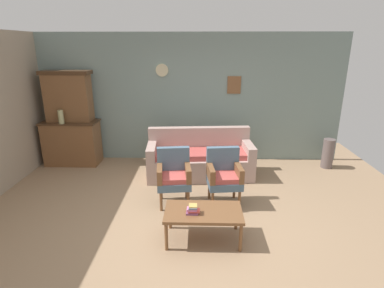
% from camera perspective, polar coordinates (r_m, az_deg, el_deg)
% --- Properties ---
extents(ground_plane, '(7.68, 7.68, 0.00)m').
position_cam_1_polar(ground_plane, '(4.59, -1.14, -14.30)').
color(ground_plane, '#997A5B').
extents(wall_back_with_decor, '(6.40, 0.09, 2.70)m').
position_cam_1_polar(wall_back_with_decor, '(6.59, -0.16, 8.46)').
color(wall_back_with_decor, gray).
rests_on(wall_back_with_decor, ground).
extents(side_cabinet, '(1.16, 0.55, 0.93)m').
position_cam_1_polar(side_cabinet, '(6.98, -21.42, 0.26)').
color(side_cabinet, brown).
rests_on(side_cabinet, ground).
extents(cabinet_upper_hutch, '(0.99, 0.38, 1.03)m').
position_cam_1_polar(cabinet_upper_hutch, '(6.84, -22.12, 8.34)').
color(cabinet_upper_hutch, brown).
rests_on(cabinet_upper_hutch, side_cabinet).
extents(vase_on_cabinet, '(0.11, 0.11, 0.28)m').
position_cam_1_polar(vase_on_cabinet, '(6.70, -23.28, 4.68)').
color(vase_on_cabinet, tan).
rests_on(vase_on_cabinet, side_cabinet).
extents(floral_couch, '(2.06, 0.95, 0.90)m').
position_cam_1_polar(floral_couch, '(5.96, 1.49, -2.87)').
color(floral_couch, tan).
rests_on(floral_couch, ground).
extents(armchair_by_doorway, '(0.57, 0.55, 0.90)m').
position_cam_1_polar(armchair_by_doorway, '(4.87, -3.42, -5.65)').
color(armchair_by_doorway, slate).
rests_on(armchair_by_doorway, ground).
extents(armchair_near_couch_end, '(0.57, 0.54, 0.90)m').
position_cam_1_polar(armchair_near_couch_end, '(4.89, 5.99, -5.60)').
color(armchair_near_couch_end, slate).
rests_on(armchair_near_couch_end, ground).
extents(coffee_table, '(1.00, 0.56, 0.42)m').
position_cam_1_polar(coffee_table, '(4.05, 2.14, -12.89)').
color(coffee_table, brown).
rests_on(coffee_table, ground).
extents(book_stack_on_table, '(0.17, 0.12, 0.11)m').
position_cam_1_polar(book_stack_on_table, '(3.93, 0.15, -12.18)').
color(book_stack_on_table, '#844A71').
rests_on(book_stack_on_table, coffee_table).
extents(floor_vase_by_wall, '(0.23, 0.23, 0.61)m').
position_cam_1_polar(floor_vase_by_wall, '(6.92, 24.03, -1.62)').
color(floor_vase_by_wall, '#665856').
rests_on(floor_vase_by_wall, ground).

